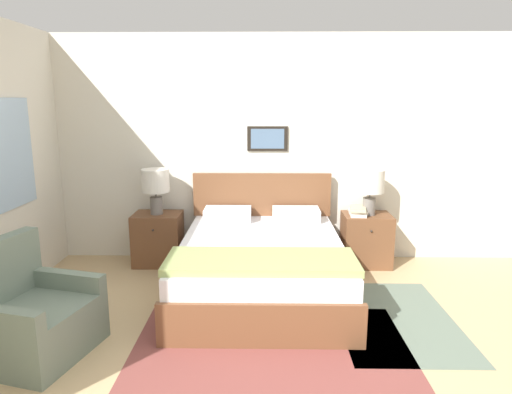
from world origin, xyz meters
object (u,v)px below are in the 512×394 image
table_lamp_by_door (370,185)px  bed (261,264)px  armchair (30,318)px  nightstand_near_window (158,239)px  nightstand_by_door (366,240)px  table_lamp_near_window (156,184)px

table_lamp_by_door → bed: bearing=-146.5°
bed → armchair: bed is taller
nightstand_near_window → table_lamp_by_door: bearing=-0.3°
nightstand_by_door → table_lamp_near_window: 2.47m
table_lamp_near_window → table_lamp_by_door: (2.40, 0.00, 0.00)m
table_lamp_by_door → armchair: bearing=-146.5°
nightstand_by_door → table_lamp_near_window: table_lamp_near_window is taller
nightstand_near_window → nightstand_by_door: size_ratio=1.00×
table_lamp_near_window → table_lamp_by_door: same height
nightstand_by_door → bed: bearing=-145.8°
bed → nightstand_by_door: bed is taller
armchair → table_lamp_by_door: table_lamp_by_door is taller
nightstand_by_door → nightstand_near_window: bearing=180.0°
bed → table_lamp_by_door: table_lamp_by_door is taller
bed → table_lamp_near_window: (-1.19, 0.80, 0.65)m
nightstand_by_door → table_lamp_near_window: size_ratio=1.16×
armchair → table_lamp_by_door: (2.92, 1.93, 0.66)m
nightstand_near_window → nightstand_by_door: (2.39, 0.00, 0.00)m
bed → armchair: bearing=-146.6°
armchair → table_lamp_by_door: size_ratio=1.82×
table_lamp_near_window → armchair: bearing=-105.0°
armchair → nightstand_near_window: armchair is taller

